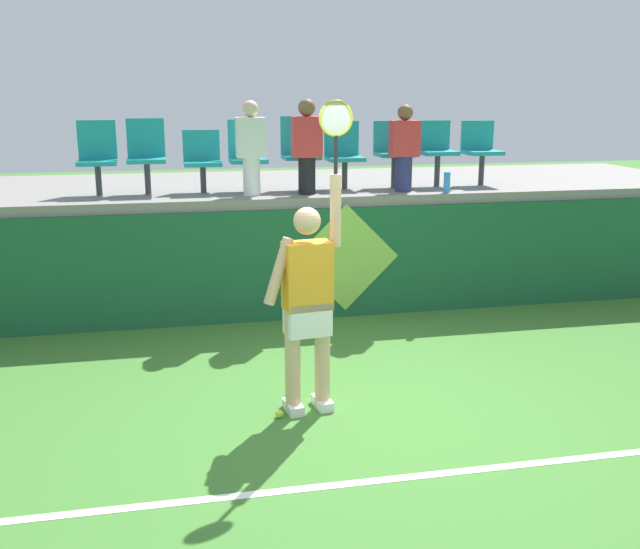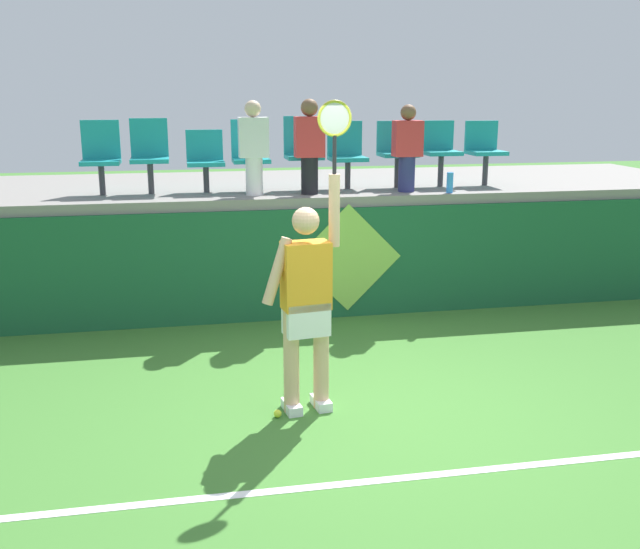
% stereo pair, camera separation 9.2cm
% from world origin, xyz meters
% --- Properties ---
extents(ground_plane, '(40.00, 40.00, 0.00)m').
position_xyz_m(ground_plane, '(0.00, 0.00, 0.00)').
color(ground_plane, '#3D752D').
extents(court_back_wall, '(11.28, 0.20, 1.30)m').
position_xyz_m(court_back_wall, '(0.00, 2.81, 0.65)').
color(court_back_wall, '#195633').
rests_on(court_back_wall, ground_plane).
extents(spectator_platform, '(11.28, 3.03, 0.12)m').
position_xyz_m(spectator_platform, '(0.00, 4.28, 1.36)').
color(spectator_platform, gray).
rests_on(spectator_platform, court_back_wall).
extents(court_baseline_stripe, '(10.15, 0.08, 0.01)m').
position_xyz_m(court_baseline_stripe, '(0.00, -0.99, 0.00)').
color(court_baseline_stripe, white).
rests_on(court_baseline_stripe, ground_plane).
extents(tennis_player, '(0.75, 0.31, 2.54)m').
position_xyz_m(tennis_player, '(-0.51, 0.25, 0.97)').
color(tennis_player, white).
rests_on(tennis_player, ground_plane).
extents(tennis_ball, '(0.07, 0.07, 0.07)m').
position_xyz_m(tennis_ball, '(-0.78, 0.13, 0.03)').
color(tennis_ball, '#D1E533').
rests_on(tennis_ball, ground_plane).
extents(water_bottle, '(0.08, 0.08, 0.24)m').
position_xyz_m(water_bottle, '(1.69, 2.88, 1.54)').
color(water_bottle, '#338CE5').
rests_on(water_bottle, spectator_platform).
extents(stadium_chair_0, '(0.44, 0.42, 0.85)m').
position_xyz_m(stadium_chair_0, '(-2.37, 3.56, 1.89)').
color(stadium_chair_0, '#38383D').
rests_on(stadium_chair_0, spectator_platform).
extents(stadium_chair_1, '(0.44, 0.42, 0.87)m').
position_xyz_m(stadium_chair_1, '(-1.81, 3.56, 1.90)').
color(stadium_chair_1, '#38383D').
rests_on(stadium_chair_1, spectator_platform).
extents(stadium_chair_2, '(0.44, 0.42, 0.73)m').
position_xyz_m(stadium_chair_2, '(-1.17, 3.55, 1.83)').
color(stadium_chair_2, '#38383D').
rests_on(stadium_chair_2, spectator_platform).
extents(stadium_chair_3, '(0.44, 0.42, 0.85)m').
position_xyz_m(stadium_chair_3, '(-0.62, 3.56, 1.88)').
color(stadium_chair_3, '#38383D').
rests_on(stadium_chair_3, spectator_platform).
extents(stadium_chair_4, '(0.44, 0.42, 0.88)m').
position_xyz_m(stadium_chair_4, '(0.02, 3.56, 1.91)').
color(stadium_chair_4, '#38383D').
rests_on(stadium_chair_4, spectator_platform).
extents(stadium_chair_5, '(0.44, 0.42, 0.82)m').
position_xyz_m(stadium_chair_5, '(0.57, 3.55, 1.87)').
color(stadium_chair_5, '#38383D').
rests_on(stadium_chair_5, spectator_platform).
extents(stadium_chair_6, '(0.44, 0.42, 0.82)m').
position_xyz_m(stadium_chair_6, '(1.21, 3.55, 1.89)').
color(stadium_chair_6, '#38383D').
rests_on(stadium_chair_6, spectator_platform).
extents(stadium_chair_7, '(0.44, 0.42, 0.82)m').
position_xyz_m(stadium_chair_7, '(1.79, 3.55, 1.90)').
color(stadium_chair_7, '#38383D').
rests_on(stadium_chair_7, spectator_platform).
extents(stadium_chair_8, '(0.44, 0.42, 0.81)m').
position_xyz_m(stadium_chair_8, '(2.39, 3.55, 1.89)').
color(stadium_chair_8, '#38383D').
rests_on(stadium_chair_8, spectator_platform).
extents(spectator_0, '(0.34, 0.20, 1.03)m').
position_xyz_m(spectator_0, '(1.21, 3.09, 1.96)').
color(spectator_0, navy).
rests_on(spectator_0, spectator_platform).
extents(spectator_1, '(0.34, 0.20, 1.08)m').
position_xyz_m(spectator_1, '(-0.62, 3.14, 1.99)').
color(spectator_1, white).
rests_on(spectator_1, spectator_platform).
extents(spectator_2, '(0.34, 0.20, 1.10)m').
position_xyz_m(spectator_2, '(0.02, 3.09, 2.00)').
color(spectator_2, black).
rests_on(spectator_2, spectator_platform).
extents(wall_signage_mount, '(1.27, 0.01, 1.35)m').
position_xyz_m(wall_signage_mount, '(0.41, 2.71, 0.00)').
color(wall_signage_mount, '#195633').
rests_on(wall_signage_mount, ground_plane).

